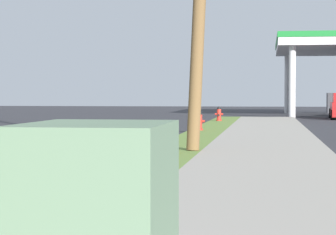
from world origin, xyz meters
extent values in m
cylinder|color=red|center=(0.57, 4.17, 0.47)|extent=(0.10, 0.09, 0.09)
cylinder|color=red|center=(0.38, 13.60, 0.15)|extent=(0.29, 0.29, 0.06)
cylinder|color=red|center=(0.38, 13.60, 0.42)|extent=(0.22, 0.22, 0.60)
sphere|color=black|center=(0.38, 13.60, 0.76)|extent=(0.19, 0.19, 0.19)
cylinder|color=black|center=(0.38, 13.60, 0.84)|extent=(0.06, 0.06, 0.05)
cylinder|color=red|center=(0.22, 13.60, 0.47)|extent=(0.10, 0.09, 0.09)
cylinder|color=red|center=(0.54, 13.60, 0.47)|extent=(0.10, 0.09, 0.09)
cylinder|color=black|center=(0.38, 13.43, 0.42)|extent=(0.11, 0.12, 0.11)
cylinder|color=red|center=(0.41, 24.07, 0.15)|extent=(0.29, 0.29, 0.06)
cylinder|color=red|center=(0.41, 24.07, 0.42)|extent=(0.22, 0.22, 0.60)
sphere|color=black|center=(0.41, 24.07, 0.76)|extent=(0.19, 0.19, 0.19)
cylinder|color=black|center=(0.41, 24.07, 0.84)|extent=(0.06, 0.06, 0.05)
cylinder|color=red|center=(0.25, 24.07, 0.47)|extent=(0.10, 0.09, 0.09)
cylinder|color=red|center=(0.57, 24.07, 0.47)|extent=(0.10, 0.09, 0.09)
cylinder|color=black|center=(0.41, 23.90, 0.42)|extent=(0.11, 0.12, 0.11)
cylinder|color=red|center=(0.51, 33.34, 0.15)|extent=(0.29, 0.29, 0.06)
cylinder|color=red|center=(0.51, 33.34, 0.42)|extent=(0.22, 0.22, 0.60)
sphere|color=black|center=(0.51, 33.34, 0.76)|extent=(0.19, 0.19, 0.19)
cylinder|color=black|center=(0.51, 33.34, 0.84)|extent=(0.06, 0.06, 0.05)
cylinder|color=red|center=(0.35, 33.34, 0.47)|extent=(0.10, 0.09, 0.09)
cylinder|color=red|center=(0.67, 33.34, 0.47)|extent=(0.10, 0.09, 0.09)
cylinder|color=black|center=(0.51, 33.17, 0.42)|extent=(0.11, 0.12, 0.11)
cylinder|color=silver|center=(4.55, 41.67, 2.27)|extent=(0.44, 0.44, 4.55)
cylinder|color=silver|center=(4.55, 52.67, 2.27)|extent=(0.44, 0.44, 4.55)
cube|color=#47474C|center=(7.99, 52.67, 0.80)|extent=(0.70, 1.10, 1.60)
cylinder|color=black|center=(6.98, 41.92, 0.30)|extent=(0.25, 0.61, 0.60)
cylinder|color=black|center=(6.78, 38.52, 0.30)|extent=(0.25, 0.61, 0.60)
camera|label=1|loc=(3.02, -2.07, 1.52)|focal=72.82mm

